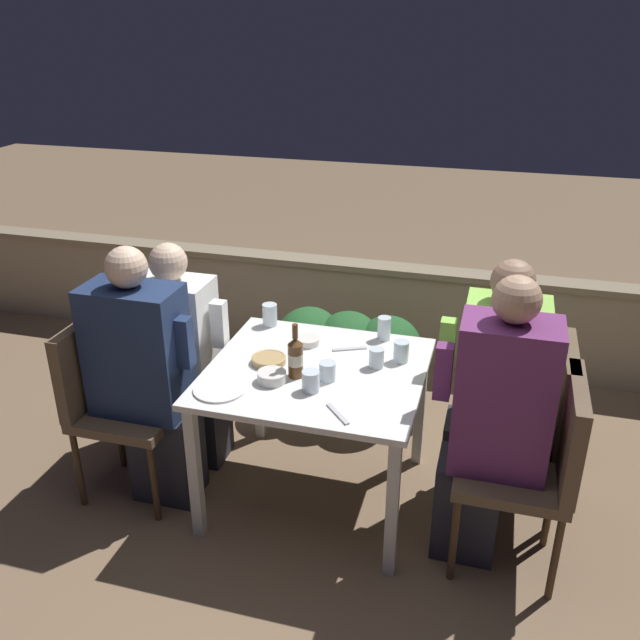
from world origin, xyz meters
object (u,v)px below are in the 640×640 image
Objects in this scene: potted_plant at (540,384)px; chair_right_near at (540,456)px; person_purple_stripe at (492,424)px; chair_right_far at (535,416)px; beer_bottle at (295,357)px; person_navy_jumper at (146,378)px; chair_left_near at (111,390)px; person_green_blouse at (492,391)px; person_white_polo at (183,355)px; chair_left_far at (149,360)px.

chair_right_near is at bearing -92.32° from potted_plant.
person_purple_stripe reaches higher than chair_right_far.
beer_bottle reaches higher than potted_plant.
chair_left_near is at bearing -180.00° from person_navy_jumper.
beer_bottle is at bearing -165.25° from person_green_blouse.
beer_bottle is (0.92, 0.09, 0.27)m from chair_left_near.
person_white_polo is 1.34× the size of chair_right_far.
person_white_polo is at bearing -163.05° from potted_plant.
person_green_blouse is 4.96× the size of beer_bottle.
chair_right_near is at bearing -10.54° from person_white_polo.
person_navy_jumper reaches higher than chair_right_far.
chair_left_near is 0.23m from person_navy_jumper.
person_white_polo is at bearing 0.00° from chair_left_far.
person_purple_stripe reaches higher than person_navy_jumper.
person_purple_stripe is at bearing -5.69° from beer_bottle.
chair_right_near is at bearing 0.11° from person_navy_jumper.
chair_right_near is 0.40m from person_green_blouse.
person_navy_jumper is at bearing -169.86° from chair_right_far.
person_white_polo reaches higher than potted_plant.
person_navy_jumper is 0.34m from person_white_polo.
person_white_polo is at bearing 85.55° from person_navy_jumper.
person_navy_jumper is 1.59m from person_purple_stripe.
chair_right_far reaches higher than potted_plant.
chair_left_far is (-0.18, 0.33, -0.10)m from person_navy_jumper.
chair_right_near is (1.98, -0.33, 0.00)m from chair_left_far.
person_white_polo is 0.91× the size of person_purple_stripe.
person_white_polo is at bearing 168.13° from person_purple_stripe.
chair_right_far is (0.19, 0.32, -0.12)m from person_purple_stripe.
chair_right_far is 3.50× the size of beer_bottle.
chair_right_near is (1.80, 0.00, -0.10)m from person_navy_jumper.
chair_right_near is (2.00, 0.00, 0.00)m from chair_left_near.
beer_bottle is 1.43m from potted_plant.
chair_right_near is 0.89m from potted_plant.
chair_right_far is at bearing -0.42° from chair_left_far.
person_navy_jumper is 0.39m from chair_left_far.
person_green_blouse reaches higher than person_white_polo.
person_purple_stripe is 0.39m from chair_right_far.
chair_left_far reaches higher than potted_plant.
chair_left_near is 2.00m from chair_right_near.
potted_plant is at bearing 87.68° from chair_right_near.
person_white_polo is 1.90m from potted_plant.
chair_left_near is 1.00× the size of chair_left_far.
chair_right_far is (1.78, 0.32, -0.10)m from person_navy_jumper.
potted_plant is at bearing 16.95° from person_white_polo.
chair_left_near is 0.70× the size of person_green_blouse.
person_purple_stripe is at bearing -105.16° from potted_plant.
person_green_blouse is (-0.20, 0.00, 0.10)m from chair_right_far.
person_purple_stripe reaches higher than person_white_polo.
potted_plant is (0.05, 0.56, -0.14)m from chair_right_far.
person_green_blouse is 1.91× the size of potted_plant.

